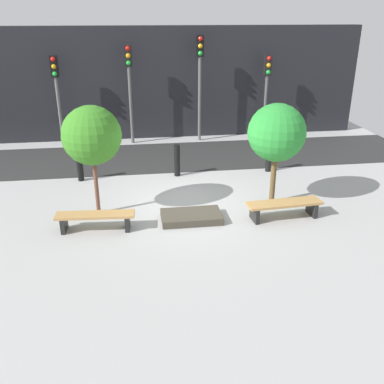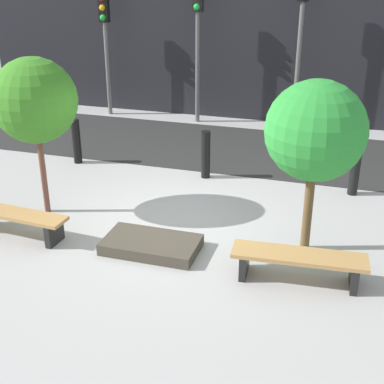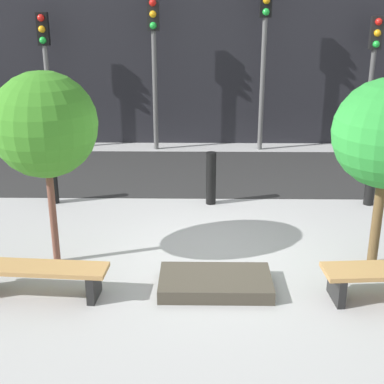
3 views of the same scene
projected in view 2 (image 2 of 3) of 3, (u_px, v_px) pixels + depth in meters
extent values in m
plane|color=#A8A8A8|center=(171.00, 224.00, 9.39)|extent=(18.00, 18.00, 0.00)
cube|color=#2A2A2A|center=(227.00, 148.00, 13.09)|extent=(18.00, 3.42, 0.01)
cube|color=black|center=(254.00, 40.00, 14.72)|extent=(16.20, 0.50, 4.37)
cube|color=black|center=(54.00, 233.00, 8.69)|extent=(0.13, 0.42, 0.37)
cube|color=#B2844C|center=(14.00, 214.00, 8.85)|extent=(1.89, 0.55, 0.06)
cube|color=black|center=(244.00, 263.00, 7.85)|extent=(0.13, 0.48, 0.38)
cube|color=black|center=(354.00, 276.00, 7.53)|extent=(0.13, 0.48, 0.38)
cube|color=#B2844C|center=(299.00, 256.00, 7.60)|extent=(1.95, 0.62, 0.06)
cube|color=#453F34|center=(151.00, 245.00, 8.53)|extent=(1.51, 0.85, 0.18)
cylinder|color=brown|center=(43.00, 169.00, 9.52)|extent=(0.10, 0.10, 1.68)
sphere|color=#398323|center=(34.00, 100.00, 9.02)|extent=(1.46, 1.46, 1.46)
cylinder|color=brown|center=(308.00, 205.00, 8.30)|extent=(0.14, 0.14, 1.56)
sphere|color=green|center=(316.00, 131.00, 7.82)|extent=(1.51, 1.51, 1.51)
cylinder|color=black|center=(77.00, 141.00, 11.98)|extent=(0.19, 0.19, 1.01)
cylinder|color=black|center=(206.00, 155.00, 11.17)|extent=(0.19, 0.19, 1.01)
cylinder|color=black|center=(355.00, 170.00, 10.37)|extent=(0.19, 0.19, 1.00)
cylinder|color=slate|center=(107.00, 56.00, 15.24)|extent=(0.12, 0.12, 3.40)
cube|color=black|center=(104.00, 7.00, 14.71)|extent=(0.28, 0.16, 0.78)
sphere|color=orange|center=(102.00, 8.00, 14.61)|extent=(0.17, 0.17, 0.17)
sphere|color=green|center=(103.00, 18.00, 14.72)|extent=(0.17, 0.17, 0.17)
cylinder|color=#585858|center=(198.00, 54.00, 14.45)|extent=(0.12, 0.12, 3.75)
sphere|color=green|center=(197.00, 7.00, 13.86)|extent=(0.17, 0.17, 0.17)
cylinder|color=#5C5C5C|center=(299.00, 53.00, 13.66)|extent=(0.12, 0.12, 4.06)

